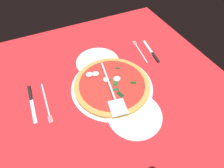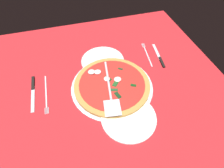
{
  "view_description": "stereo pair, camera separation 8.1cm",
  "coord_description": "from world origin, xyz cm",
  "px_view_note": "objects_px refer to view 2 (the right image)",
  "views": [
    {
      "loc": [
        46.45,
        -18.91,
        63.86
      ],
      "look_at": [
        -0.72,
        3.01,
        1.82
      ],
      "focal_mm": 28.81,
      "sensor_mm": 36.0,
      "label": 1
    },
    {
      "loc": [
        49.28,
        -11.34,
        63.86
      ],
      "look_at": [
        -0.72,
        3.01,
        1.82
      ],
      "focal_mm": 28.81,
      "sensor_mm": 36.0,
      "label": 2
    }
  ],
  "objects_px": {
    "pizza": "(112,84)",
    "pizza_server": "(110,90)",
    "dinner_plate_left": "(103,61)",
    "dinner_plate_right": "(129,117)",
    "place_setting_far": "(153,56)",
    "place_setting_near": "(39,92)"
  },
  "relations": [
    {
      "from": "pizza",
      "to": "place_setting_near",
      "type": "xyz_separation_m",
      "value": [
        -0.05,
        -0.32,
        -0.01
      ]
    },
    {
      "from": "pizza",
      "to": "pizza_server",
      "type": "height_order",
      "value": "pizza_server"
    },
    {
      "from": "place_setting_far",
      "to": "dinner_plate_right",
      "type": "bearing_deg",
      "value": 149.04
    },
    {
      "from": "dinner_plate_left",
      "to": "pizza_server",
      "type": "distance_m",
      "value": 0.23
    },
    {
      "from": "pizza_server",
      "to": "place_setting_near",
      "type": "xyz_separation_m",
      "value": [
        -0.1,
        -0.3,
        -0.04
      ]
    },
    {
      "from": "place_setting_far",
      "to": "pizza_server",
      "type": "bearing_deg",
      "value": 129.7
    },
    {
      "from": "dinner_plate_right",
      "to": "pizza",
      "type": "distance_m",
      "value": 0.18
    },
    {
      "from": "dinner_plate_left",
      "to": "pizza",
      "type": "xyz_separation_m",
      "value": [
        0.17,
        -0.0,
        0.01
      ]
    },
    {
      "from": "place_setting_near",
      "to": "place_setting_far",
      "type": "relative_size",
      "value": 1.06
    },
    {
      "from": "pizza",
      "to": "place_setting_far",
      "type": "distance_m",
      "value": 0.3
    },
    {
      "from": "pizza_server",
      "to": "place_setting_near",
      "type": "height_order",
      "value": "pizza_server"
    },
    {
      "from": "dinner_plate_left",
      "to": "pizza",
      "type": "relative_size",
      "value": 0.64
    },
    {
      "from": "dinner_plate_right",
      "to": "place_setting_near",
      "type": "relative_size",
      "value": 0.99
    },
    {
      "from": "place_setting_near",
      "to": "place_setting_far",
      "type": "bearing_deg",
      "value": 98.81
    },
    {
      "from": "dinner_plate_left",
      "to": "place_setting_far",
      "type": "height_order",
      "value": "place_setting_far"
    },
    {
      "from": "dinner_plate_left",
      "to": "pizza_server",
      "type": "relative_size",
      "value": 0.74
    },
    {
      "from": "dinner_plate_right",
      "to": "place_setting_far",
      "type": "height_order",
      "value": "place_setting_far"
    },
    {
      "from": "dinner_plate_right",
      "to": "pizza_server",
      "type": "bearing_deg",
      "value": -161.77
    },
    {
      "from": "dinner_plate_right",
      "to": "pizza",
      "type": "height_order",
      "value": "pizza"
    },
    {
      "from": "dinner_plate_left",
      "to": "dinner_plate_right",
      "type": "height_order",
      "value": "same"
    },
    {
      "from": "dinner_plate_right",
      "to": "place_setting_far",
      "type": "distance_m",
      "value": 0.4
    },
    {
      "from": "dinner_plate_left",
      "to": "place_setting_far",
      "type": "xyz_separation_m",
      "value": [
        0.04,
        0.27,
        -0.0
      ]
    }
  ]
}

